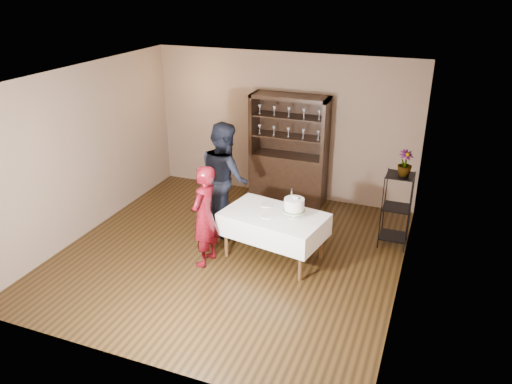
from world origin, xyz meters
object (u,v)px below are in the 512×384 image
china_hutch (288,167)px  cake (294,206)px  cake_table (274,224)px  man (225,178)px  woman (204,216)px  potted_plant (405,163)px  plant_etagere (396,207)px

china_hutch → cake: size_ratio=4.46×
china_hutch → cake_table: china_hutch is taller
man → woman: bearing=143.1°
cake → potted_plant: 1.78m
plant_etagere → woman: (-2.52, -1.55, 0.11)m
cake_table → cake: cake is taller
plant_etagere → woman: 2.96m
woman → cake: woman is taller
man → cake: (1.35, -0.58, -0.01)m
woman → plant_etagere: bearing=123.8°
plant_etagere → woman: woman is taller
china_hutch → man: china_hutch is taller
plant_etagere → man: man is taller
potted_plant → plant_etagere: bearing=167.3°
china_hutch → plant_etagere: china_hutch is taller
plant_etagere → man: bearing=-170.2°
plant_etagere → cake: size_ratio=2.67×
man → potted_plant: bearing=-126.1°
cake → potted_plant: potted_plant is taller
woman → potted_plant: size_ratio=3.94×
china_hutch → plant_etagere: 2.33m
man → cake: size_ratio=4.12×
cake → plant_etagere: bearing=38.1°
plant_etagere → cake_table: (-1.63, -1.06, -0.09)m
potted_plant → cake: bearing=-143.1°
man → cake: 1.47m
cake_table → cake: bearing=2.4°
plant_etagere → cake: bearing=-141.9°
plant_etagere → china_hutch: bearing=153.2°
china_hutch → potted_plant: china_hutch is taller
plant_etagere → cake: (-1.33, -1.04, 0.26)m
china_hutch → man: size_ratio=1.08×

